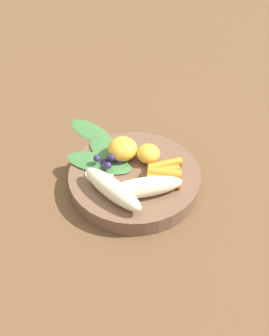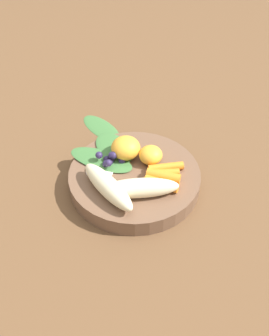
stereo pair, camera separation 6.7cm
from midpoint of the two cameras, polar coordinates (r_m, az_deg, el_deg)
ground_plane at (r=0.70m, az=2.74°, el=-2.62°), size 2.40×2.40×0.00m
bowl at (r=0.69m, az=2.79°, el=-1.70°), size 0.24×0.24×0.03m
banana_peeled_left at (r=0.63m, az=3.89°, el=-3.18°), size 0.13×0.09×0.03m
banana_peeled_right at (r=0.63m, az=-1.00°, el=-2.94°), size 0.13×0.10×0.03m
orange_segment_near at (r=0.70m, az=1.42°, el=2.94°), size 0.05×0.05×0.04m
orange_segment_far at (r=0.69m, az=5.25°, el=1.85°), size 0.04×0.04×0.03m
carrot_front at (r=0.65m, az=7.05°, el=-2.52°), size 0.06×0.02×0.02m
carrot_mid_left at (r=0.66m, az=7.22°, el=-1.52°), size 0.06×0.02×0.02m
carrot_mid_right at (r=0.67m, az=7.61°, el=-0.87°), size 0.05×0.03×0.01m
carrot_rear at (r=0.68m, az=7.58°, el=-0.01°), size 0.06×0.05×0.01m
blueberry_pile at (r=0.69m, az=-0.90°, el=1.29°), size 0.05×0.04×0.03m
coconut_shred_patch at (r=0.68m, az=-2.45°, el=-0.41°), size 0.05×0.05×0.00m
kale_leaf_left at (r=0.72m, az=-0.46°, el=2.93°), size 0.12×0.11×0.01m
kale_leaf_right at (r=0.70m, az=-2.36°, el=1.15°), size 0.13×0.06×0.01m
kale_leaf_stray at (r=0.83m, az=-2.73°, el=6.08°), size 0.13×0.10×0.01m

